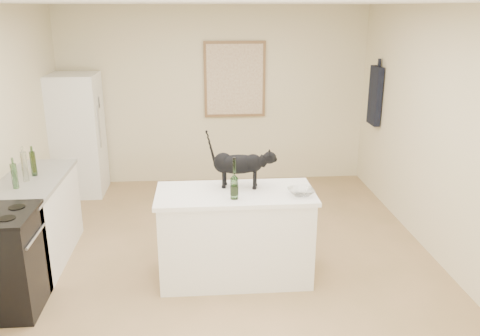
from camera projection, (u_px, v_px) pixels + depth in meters
The scene contains 19 objects.
floor at pixel (224, 266), 5.17m from camera, with size 5.50×5.50×0.00m, color tan.
ceiling at pixel (222, 3), 4.37m from camera, with size 5.50×5.50×0.00m, color white.
wall_back at pixel (214, 96), 7.38m from camera, with size 4.50×4.50×0.00m, color beige.
wall_front at pixel (253, 314), 2.17m from camera, with size 4.50×4.50×0.00m, color beige.
wall_right at pixel (450, 141), 4.94m from camera, with size 5.50×5.50×0.00m, color beige.
island_base at pixel (235, 237), 4.86m from camera, with size 1.44×0.67×0.86m, color white.
island_top at pixel (235, 194), 4.72m from camera, with size 1.50×0.70×0.04m, color white.
left_cabinets at pixel (35, 223), 5.18m from camera, with size 0.60×1.40×0.86m, color white.
left_countertop at pixel (30, 182), 5.04m from camera, with size 0.62×1.44×0.04m, color gray.
stove at pixel (3, 263), 4.32m from camera, with size 0.60×0.60×0.90m, color black.
fridge at pixel (77, 135), 6.99m from camera, with size 0.68×0.68×1.70m, color white.
artwork_frame at pixel (235, 80), 7.30m from camera, with size 0.90×0.03×1.10m, color brown.
artwork_canvas at pixel (235, 80), 7.28m from camera, with size 0.82×0.00×1.02m, color beige.
hanging_garment at pixel (375, 96), 6.85m from camera, with size 0.08×0.34×0.80m, color black.
black_cat at pixel (239, 167), 4.78m from camera, with size 0.59×0.18×0.42m, color black, non-canonical shape.
wine_bottle at pixel (234, 181), 4.50m from camera, with size 0.07×0.07×0.34m, color #2B6227.
glass_bowl at pixel (301, 192), 4.63m from camera, with size 0.24×0.24×0.06m, color silver.
fridge_paper at pixel (99, 102), 6.91m from camera, with size 0.00×0.12×0.15m, color silver.
counter_bottle_cluster at pixel (26, 167), 5.01m from camera, with size 0.12×0.54×0.30m.
Camera 1 is at (-0.20, -4.60, 2.57)m, focal length 37.34 mm.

